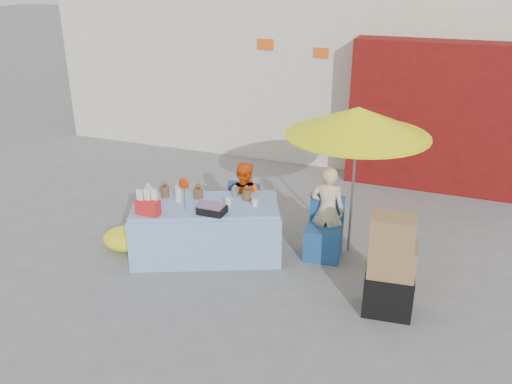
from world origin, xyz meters
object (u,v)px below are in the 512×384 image
at_px(vendor_orange, 243,201).
at_px(vendor_beige, 327,211).
at_px(chair_right, 323,240).
at_px(umbrella, 358,122).
at_px(market_table, 206,229).
at_px(box_stack, 390,269).
at_px(chair_left, 240,225).

relative_size(vendor_orange, vendor_beige, 0.92).
bearing_deg(vendor_beige, chair_right, 84.82).
bearing_deg(vendor_orange, umbrella, -179.11).
bearing_deg(market_table, umbrella, 0.11).
relative_size(chair_right, vendor_beige, 0.66).
relative_size(vendor_orange, box_stack, 0.96).
height_order(chair_left, vendor_orange, vendor_orange).
xyz_separation_m(chair_right, umbrella, (0.30, 0.28, 1.64)).
xyz_separation_m(chair_right, vendor_orange, (-1.25, 0.13, 0.34)).
bearing_deg(vendor_beige, umbrella, -158.07).
height_order(chair_left, vendor_beige, vendor_beige).
relative_size(chair_left, chair_right, 1.00).
bearing_deg(box_stack, market_table, 169.82).
bearing_deg(chair_right, market_table, -165.68).
xyz_separation_m(chair_right, box_stack, (1.03, -0.99, 0.31)).
bearing_deg(umbrella, chair_right, -136.66).
bearing_deg(box_stack, vendor_orange, 153.70).
height_order(vendor_orange, umbrella, umbrella).
distance_m(umbrella, box_stack, 1.98).
height_order(chair_right, box_stack, box_stack).
bearing_deg(chair_right, chair_left, 175.36).
height_order(market_table, chair_left, market_table).
distance_m(vendor_orange, box_stack, 2.54).
relative_size(market_table, chair_right, 2.61).
xyz_separation_m(market_table, box_stack, (2.57, -0.46, 0.17)).
distance_m(vendor_beige, umbrella, 1.29).
bearing_deg(market_table, vendor_beige, -0.44).
height_order(umbrella, box_stack, umbrella).
xyz_separation_m(umbrella, box_stack, (0.73, -1.28, -1.32)).
relative_size(chair_left, vendor_orange, 0.72).
height_order(vendor_orange, box_stack, box_stack).
height_order(market_table, vendor_orange, market_table).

